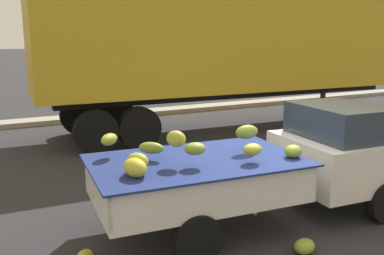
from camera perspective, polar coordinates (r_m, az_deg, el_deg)
ground at (r=6.95m, az=12.83°, el=-11.54°), size 220.00×220.00×0.00m
curb_strip at (r=15.00m, az=-10.63°, el=1.66°), size 80.00×0.80×0.16m
pickup_truck at (r=7.00m, az=16.64°, el=-3.91°), size 5.37×2.16×1.70m
semi_trailer at (r=12.84m, az=6.40°, el=11.12°), size 12.11×3.15×3.95m
fallen_banana_bunch_by_wheel at (r=5.84m, az=15.09°, el=-15.39°), size 0.36×0.31×0.19m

